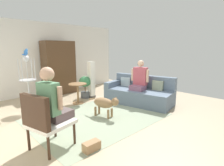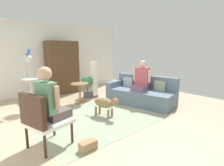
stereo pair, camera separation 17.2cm
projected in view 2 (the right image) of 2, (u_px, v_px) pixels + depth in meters
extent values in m
plane|color=tan|center=(102.00, 115.00, 4.52)|extent=(7.56, 7.56, 0.00)
cube|color=silver|center=(48.00, 58.00, 6.64)|extent=(6.33, 0.12, 2.57)
cube|color=gray|center=(98.00, 117.00, 4.36)|extent=(3.02, 2.31, 0.01)
cube|color=slate|center=(141.00, 97.00, 5.40)|extent=(1.29, 2.11, 0.43)
cube|color=slate|center=(147.00, 82.00, 5.61)|extent=(0.58, 1.96, 0.39)
cube|color=slate|center=(116.00, 83.00, 5.86)|extent=(0.93, 0.36, 0.17)
cube|color=gray|center=(160.00, 86.00, 5.22)|extent=(0.16, 0.33, 0.28)
cube|color=tan|center=(143.00, 84.00, 5.54)|extent=(0.16, 0.32, 0.28)
cube|color=#9EB2B7|center=(128.00, 82.00, 5.86)|extent=(0.17, 0.35, 0.28)
cylinder|color=#382316|center=(54.00, 126.00, 3.41)|extent=(0.04, 0.04, 0.39)
cylinder|color=#382316|center=(72.00, 132.00, 3.14)|extent=(0.04, 0.04, 0.39)
cylinder|color=#382316|center=(27.00, 137.00, 2.97)|extent=(0.04, 0.04, 0.39)
cylinder|color=#382316|center=(45.00, 146.00, 2.70)|extent=(0.04, 0.04, 0.39)
cube|color=white|center=(49.00, 122.00, 3.01)|extent=(0.77, 0.73, 0.06)
cube|color=#382316|center=(32.00, 111.00, 2.73)|extent=(0.22, 0.59, 0.51)
cube|color=#805570|center=(140.00, 88.00, 5.27)|extent=(0.45, 0.47, 0.14)
cube|color=#B24C59|center=(142.00, 76.00, 5.34)|extent=(0.26, 0.43, 0.52)
sphere|color=#DDB293|center=(143.00, 64.00, 5.26)|extent=(0.19, 0.19, 0.19)
cylinder|color=#DDB293|center=(149.00, 76.00, 5.16)|extent=(0.08, 0.08, 0.37)
cylinder|color=#DDB293|center=(135.00, 75.00, 5.44)|extent=(0.08, 0.08, 0.37)
cube|color=#594849|center=(57.00, 114.00, 3.12)|extent=(0.49, 0.45, 0.14)
cube|color=#598C66|center=(46.00, 98.00, 2.91)|extent=(0.26, 0.39, 0.52)
sphere|color=tan|center=(45.00, 74.00, 2.84)|extent=(0.22, 0.22, 0.22)
cylinder|color=tan|center=(40.00, 94.00, 3.06)|extent=(0.08, 0.08, 0.37)
cylinder|color=tan|center=(57.00, 98.00, 2.82)|extent=(0.08, 0.08, 0.37)
cylinder|color=olive|center=(80.00, 84.00, 5.38)|extent=(0.53, 0.53, 0.02)
cylinder|color=olive|center=(80.00, 94.00, 5.44)|extent=(0.06, 0.06, 0.59)
cylinder|color=olive|center=(80.00, 103.00, 5.49)|extent=(0.33, 0.33, 0.03)
ellipsoid|color=olive|center=(104.00, 103.00, 4.37)|extent=(0.37, 0.59, 0.25)
sphere|color=olive|center=(115.00, 102.00, 4.17)|extent=(0.18, 0.18, 0.18)
cone|color=olive|center=(116.00, 98.00, 4.19)|extent=(0.06, 0.06, 0.06)
cone|color=olive|center=(114.00, 99.00, 4.11)|extent=(0.06, 0.06, 0.06)
cylinder|color=olive|center=(93.00, 99.00, 4.57)|extent=(0.08, 0.18, 0.10)
cylinder|color=olive|center=(112.00, 112.00, 4.37)|extent=(0.06, 0.06, 0.22)
cylinder|color=olive|center=(108.00, 114.00, 4.25)|extent=(0.06, 0.06, 0.22)
cylinder|color=olive|center=(100.00, 109.00, 4.59)|extent=(0.06, 0.06, 0.22)
cylinder|color=olive|center=(96.00, 111.00, 4.47)|extent=(0.06, 0.06, 0.22)
cylinder|color=silver|center=(33.00, 109.00, 4.87)|extent=(0.36, 0.36, 0.03)
cylinder|color=silver|center=(32.00, 95.00, 4.80)|extent=(0.04, 0.04, 0.83)
cylinder|color=silver|center=(30.00, 79.00, 4.72)|extent=(0.42, 0.42, 0.02)
cylinder|color=silver|center=(37.00, 68.00, 4.79)|extent=(0.01, 0.01, 0.54)
cylinder|color=silver|center=(34.00, 68.00, 4.85)|extent=(0.01, 0.01, 0.54)
cylinder|color=silver|center=(30.00, 68.00, 4.84)|extent=(0.01, 0.01, 0.54)
cylinder|color=silver|center=(25.00, 68.00, 4.76)|extent=(0.01, 0.01, 0.54)
cylinder|color=silver|center=(22.00, 69.00, 4.65)|extent=(0.01, 0.01, 0.54)
cylinder|color=silver|center=(21.00, 69.00, 4.54)|extent=(0.01, 0.01, 0.54)
cylinder|color=silver|center=(24.00, 70.00, 4.48)|extent=(0.01, 0.01, 0.54)
cylinder|color=silver|center=(29.00, 70.00, 4.49)|extent=(0.01, 0.01, 0.54)
cylinder|color=silver|center=(34.00, 69.00, 4.57)|extent=(0.01, 0.01, 0.54)
cylinder|color=silver|center=(37.00, 69.00, 4.68)|extent=(0.01, 0.01, 0.54)
sphere|color=silver|center=(29.00, 58.00, 4.61)|extent=(0.17, 0.17, 0.17)
ellipsoid|color=blue|center=(28.00, 52.00, 4.59)|extent=(0.09, 0.10, 0.14)
sphere|color=blue|center=(29.00, 50.00, 4.60)|extent=(0.07, 0.07, 0.07)
cone|color=#D8BF4C|center=(31.00, 50.00, 4.62)|extent=(0.03, 0.02, 0.02)
ellipsoid|color=blue|center=(27.00, 54.00, 4.58)|extent=(0.12, 0.03, 0.04)
cylinder|color=#4C5156|center=(88.00, 94.00, 6.13)|extent=(0.31, 0.31, 0.20)
cylinder|color=brown|center=(88.00, 89.00, 6.09)|extent=(0.03, 0.03, 0.20)
ellipsoid|color=#347445|center=(88.00, 81.00, 6.04)|extent=(0.39, 0.39, 0.35)
cube|color=#4C4742|center=(94.00, 96.00, 6.19)|extent=(0.20, 0.20, 0.06)
cube|color=white|center=(94.00, 79.00, 6.08)|extent=(0.18, 0.18, 1.15)
cube|color=#4C331E|center=(62.00, 67.00, 6.63)|extent=(1.10, 0.56, 1.91)
cube|color=#99724C|center=(88.00, 146.00, 2.93)|extent=(0.29, 0.15, 0.15)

